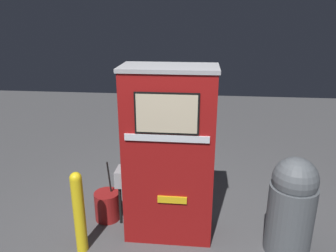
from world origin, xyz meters
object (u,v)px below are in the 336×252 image
object	(u,v)px
safety_bollard	(79,211)
trash_bin	(292,205)
gas_pump	(169,155)
squeegee_bucket	(107,205)

from	to	relation	value
safety_bollard	trash_bin	distance (m)	2.19
gas_pump	trash_bin	distance (m)	1.36
gas_pump	safety_bollard	world-z (taller)	gas_pump
gas_pump	safety_bollard	xyz separation A→B (m)	(-0.89, -0.41, -0.48)
squeegee_bucket	trash_bin	bearing A→B (deg)	-9.74
safety_bollard	squeegee_bucket	size ratio (longest dim) A/B	1.16
trash_bin	squeegee_bucket	bearing A→B (deg)	170.26
safety_bollard	trash_bin	xyz separation A→B (m)	(2.18, 0.23, 0.06)
trash_bin	squeegee_bucket	world-z (taller)	trash_bin
safety_bollard	gas_pump	bearing A→B (deg)	24.54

